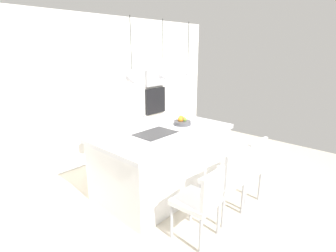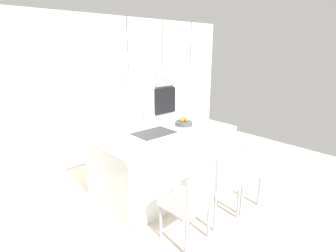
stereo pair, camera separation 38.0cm
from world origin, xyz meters
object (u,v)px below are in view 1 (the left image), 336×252
fruit_bowl (182,121)px  chair_middle (227,178)px  oven (155,101)px  chair_far (246,166)px  microwave (155,78)px  chair_near (201,199)px

fruit_bowl → chair_middle: fruit_bowl is taller
oven → chair_far: (-0.93, -2.64, -0.41)m
chair_far → fruit_bowl: bearing=93.2°
microwave → oven: size_ratio=0.96×
microwave → chair_far: microwave is taller
fruit_bowl → chair_far: size_ratio=0.29×
chair_middle → oven: bearing=61.9°
fruit_bowl → chair_near: size_ratio=0.31×
fruit_bowl → chair_far: fruit_bowl is taller
fruit_bowl → oven: (0.99, 1.58, -0.03)m
microwave → chair_near: 3.41m
chair_middle → chair_far: chair_far is taller
fruit_bowl → chair_far: bearing=-86.8°
fruit_bowl → chair_middle: size_ratio=0.29×
oven → chair_far: bearing=-109.5°
microwave → oven: (0.00, 0.00, -0.50)m
microwave → chair_middle: 3.12m
chair_near → chair_middle: chair_middle is taller
fruit_bowl → microwave: bearing=57.8°
microwave → oven: microwave is taller
fruit_bowl → chair_far: (0.06, -1.06, -0.44)m
oven → chair_middle: (-1.41, -2.63, -0.41)m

